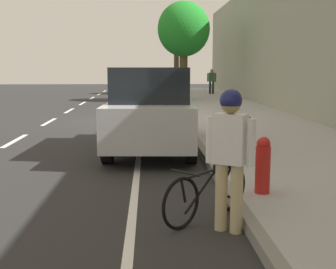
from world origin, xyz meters
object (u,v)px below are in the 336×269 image
object	(u,v)px
bicycle_at_curb	(208,193)
pedestrian_on_phone	(212,80)
parked_sedan_grey_far	(149,84)
street_tree_mid_block	(184,30)
cyclist_with_backpack	(231,145)
fire_hydrant	(263,165)
parked_sedan_white_mid	(153,89)
street_tree_far_end	(177,35)
parked_suv_silver_second	(152,108)

from	to	relation	value
bicycle_at_curb	pedestrian_on_phone	distance (m)	25.03
parked_sedan_grey_far	bicycle_at_curb	xyz separation A→B (m)	(0.69, -27.96, -0.39)
bicycle_at_curb	street_tree_mid_block	bearing A→B (deg)	86.41
cyclist_with_backpack	pedestrian_on_phone	size ratio (longest dim) A/B	1.03
pedestrian_on_phone	parked_sedan_grey_far	bearing A→B (deg)	143.07
bicycle_at_curb	fire_hydrant	world-z (taller)	fire_hydrant
parked_sedan_white_mid	street_tree_mid_block	size ratio (longest dim) A/B	0.79
cyclist_with_backpack	street_tree_mid_block	xyz separation A→B (m)	(1.08, 21.00, 3.05)
parked_sedan_white_mid	pedestrian_on_phone	bearing A→B (deg)	51.38
bicycle_at_curb	pedestrian_on_phone	xyz separation A→B (m)	(3.56, 24.77, 0.77)
cyclist_with_backpack	pedestrian_on_phone	distance (m)	25.42
street_tree_far_end	parked_sedan_grey_far	bearing A→B (deg)	159.31
cyclist_with_backpack	fire_hydrant	xyz separation A→B (m)	(0.68, 1.08, -0.49)
bicycle_at_curb	fire_hydrant	xyz separation A→B (m)	(0.90, 0.65, 0.23)
street_tree_mid_block	pedestrian_on_phone	distance (m)	5.63
street_tree_far_end	pedestrian_on_phone	bearing A→B (deg)	-47.16
parked_suv_silver_second	cyclist_with_backpack	size ratio (longest dim) A/B	2.74
parked_suv_silver_second	bicycle_at_curb	bearing A→B (deg)	-81.98
parked_sedan_white_mid	parked_sedan_grey_far	xyz separation A→B (m)	(-0.17, 8.31, 0.00)
street_tree_far_end	cyclist_with_backpack	bearing A→B (deg)	-92.24
parked_suv_silver_second	parked_sedan_white_mid	distance (m)	14.72
bicycle_at_curb	cyclist_with_backpack	distance (m)	0.86
street_tree_mid_block	street_tree_far_end	distance (m)	6.65
cyclist_with_backpack	parked_suv_silver_second	bearing A→B (deg)	99.59
street_tree_mid_block	cyclist_with_backpack	bearing A→B (deg)	-92.94
pedestrian_on_phone	fire_hydrant	distance (m)	24.27
parked_suv_silver_second	street_tree_mid_block	size ratio (longest dim) A/B	0.85
bicycle_at_curb	cyclist_with_backpack	xyz separation A→B (m)	(0.21, -0.43, 0.71)
parked_suv_silver_second	street_tree_far_end	bearing A→B (deg)	84.91
parked_suv_silver_second	bicycle_at_curb	size ratio (longest dim) A/B	3.77
parked_sedan_grey_far	parked_suv_silver_second	bearing A→B (deg)	-90.01
bicycle_at_curb	street_tree_mid_block	xyz separation A→B (m)	(1.29, 20.57, 3.76)
parked_sedan_grey_far	pedestrian_on_phone	xyz separation A→B (m)	(4.25, -3.20, 0.37)
parked_sedan_grey_far	cyclist_with_backpack	world-z (taller)	cyclist_with_backpack
street_tree_far_end	pedestrian_on_phone	world-z (taller)	street_tree_far_end
parked_sedan_white_mid	cyclist_with_backpack	size ratio (longest dim) A/B	2.52
cyclist_with_backpack	street_tree_far_end	world-z (taller)	street_tree_far_end
fire_hydrant	parked_sedan_grey_far	bearing A→B (deg)	93.33
cyclist_with_backpack	street_tree_mid_block	bearing A→B (deg)	87.06
parked_sedan_white_mid	parked_sedan_grey_far	bearing A→B (deg)	91.14
parked_sedan_white_mid	pedestrian_on_phone	world-z (taller)	pedestrian_on_phone
parked_sedan_grey_far	cyclist_with_backpack	bearing A→B (deg)	-88.18
parked_sedan_grey_far	fire_hydrant	bearing A→B (deg)	-86.67
parked_suv_silver_second	street_tree_mid_block	bearing A→B (deg)	82.76
parked_sedan_grey_far	parked_sedan_white_mid	bearing A→B (deg)	-88.86
pedestrian_on_phone	street_tree_mid_block	bearing A→B (deg)	-118.37
parked_sedan_grey_far	cyclist_with_backpack	size ratio (longest dim) A/B	2.58
parked_suv_silver_second	fire_hydrant	world-z (taller)	parked_suv_silver_second
cyclist_with_backpack	pedestrian_on_phone	xyz separation A→B (m)	(3.35, 25.20, 0.05)
street_tree_mid_block	fire_hydrant	distance (m)	20.23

